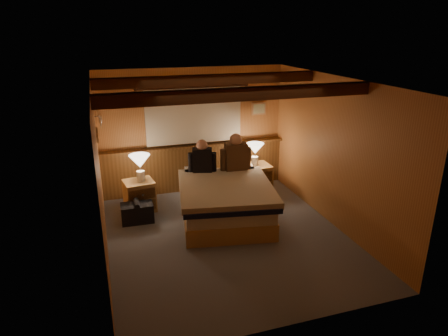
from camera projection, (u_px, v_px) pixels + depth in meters
name	position (u px, v px, depth m)	size (l,w,h in m)	color
floor	(227.00, 236.00, 6.26)	(4.20, 4.20, 0.00)	#545864
ceiling	(227.00, 81.00, 5.46)	(4.20, 4.20, 0.00)	#E39E55
wall_back	(193.00, 130.00, 7.75)	(3.60, 3.60, 0.00)	#BE8044
wall_left	(100.00, 177.00, 5.34)	(4.20, 4.20, 0.00)	#BE8044
wall_right	(334.00, 153.00, 6.38)	(4.20, 4.20, 0.00)	#BE8044
wall_front	(293.00, 228.00, 3.98)	(3.60, 3.60, 0.00)	#BE8044
wainscot	(195.00, 166.00, 7.93)	(3.60, 0.23, 0.94)	brown
curtain_window	(194.00, 115.00, 7.58)	(2.18, 0.09, 1.11)	#422110
ceiling_beams	(224.00, 86.00, 5.63)	(3.60, 1.65, 0.16)	#422110
coat_rail	(99.00, 118.00, 6.63)	(0.05, 0.55, 0.24)	silver
framed_print	(259.00, 109.00, 8.00)	(0.30, 0.04, 0.25)	tan
bed	(225.00, 200.00, 6.73)	(1.77, 2.14, 0.66)	tan
nightstand_left	(140.00, 196.00, 7.06)	(0.56, 0.52, 0.55)	tan
nightstand_right	(256.00, 179.00, 7.80)	(0.54, 0.49, 0.58)	tan
lamp_left	(140.00, 163.00, 6.88)	(0.36, 0.36, 0.47)	white
lamp_right	(255.00, 150.00, 7.62)	(0.33, 0.33, 0.43)	white
person_left	(202.00, 158.00, 7.07)	(0.49, 0.28, 0.61)	black
person_right	(236.00, 155.00, 7.17)	(0.57, 0.25, 0.70)	#4D321F
duffel_bag	(137.00, 212.00, 6.67)	(0.53, 0.33, 0.38)	black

